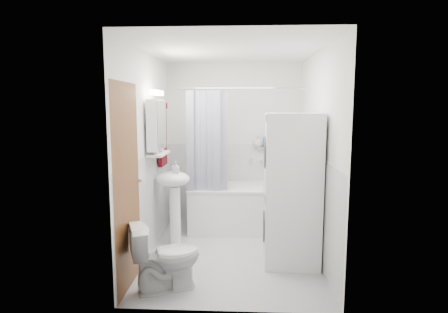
{
  "coord_description": "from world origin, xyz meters",
  "views": [
    {
      "loc": [
        0.12,
        -4.35,
        1.78
      ],
      "look_at": [
        -0.1,
        0.15,
        1.17
      ],
      "focal_mm": 30.0,
      "sensor_mm": 36.0,
      "label": 1
    }
  ],
  "objects_px": {
    "washer_dryer": "(292,189)",
    "toilet": "(166,257)",
    "bathtub": "(248,205)",
    "sink": "(174,190)"
  },
  "relations": [
    {
      "from": "sink",
      "to": "washer_dryer",
      "type": "height_order",
      "value": "washer_dryer"
    },
    {
      "from": "toilet",
      "to": "sink",
      "type": "bearing_deg",
      "value": -15.33
    },
    {
      "from": "toilet",
      "to": "washer_dryer",
      "type": "bearing_deg",
      "value": -83.15
    },
    {
      "from": "sink",
      "to": "toilet",
      "type": "height_order",
      "value": "sink"
    },
    {
      "from": "toilet",
      "to": "bathtub",
      "type": "bearing_deg",
      "value": -45.98
    },
    {
      "from": "washer_dryer",
      "to": "toilet",
      "type": "xyz_separation_m",
      "value": [
        -1.29,
        -0.71,
        -0.52
      ]
    },
    {
      "from": "washer_dryer",
      "to": "toilet",
      "type": "bearing_deg",
      "value": -149.44
    },
    {
      "from": "bathtub",
      "to": "washer_dryer",
      "type": "bearing_deg",
      "value": -67.75
    },
    {
      "from": "bathtub",
      "to": "sink",
      "type": "bearing_deg",
      "value": -147.32
    },
    {
      "from": "sink",
      "to": "toilet",
      "type": "bearing_deg",
      "value": -83.4
    }
  ]
}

